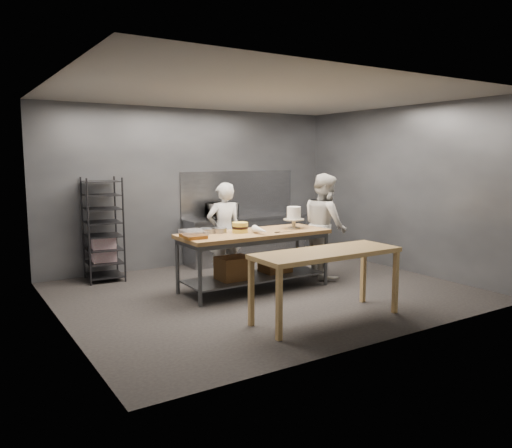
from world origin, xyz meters
The scene contains 16 objects.
ground centered at (0.00, 0.00, 0.00)m, with size 6.00×6.00×0.00m, color black.
back_wall centered at (0.00, 2.50, 1.50)m, with size 6.00×0.04×3.00m, color #4C4F54.
work_table centered at (-0.08, 0.22, 0.57)m, with size 2.40×0.90×0.92m.
near_counter centered at (-0.07, -1.54, 0.81)m, with size 2.00×0.70×0.90m.
back_counter centered at (1.00, 2.18, 0.45)m, with size 2.60×0.60×0.90m.
splashback_panel centered at (1.00, 2.48, 1.35)m, with size 2.60×0.02×0.90m, color slate.
speed_rack centered at (-1.90, 2.10, 0.86)m, with size 0.65×0.70×1.75m.
chef_behind centered at (-0.18, 0.99, 0.83)m, with size 0.61×0.40×1.66m, color silver.
chef_right centered at (1.43, 0.27, 0.90)m, with size 0.88×0.68×1.81m, color silver.
microwave centered at (0.43, 2.18, 1.05)m, with size 0.54×0.37×0.30m, color black.
frosted_cake_stand centered at (0.69, 0.19, 1.14)m, with size 0.34×0.34×0.36m.
layer_cake centered at (-0.29, 0.26, 1.00)m, with size 0.25×0.25×0.16m.
cake_pans centered at (-0.77, 0.45, 0.96)m, with size 0.66×0.29×0.07m.
piping_bag centered at (-0.11, -0.05, 0.98)m, with size 0.12×0.12×0.38m, color white.
offset_spatula centered at (0.27, -0.07, 0.93)m, with size 0.37×0.02×0.02m.
pastry_clamshells centered at (-1.12, 0.19, 0.98)m, with size 0.34×0.43×0.11m.
Camera 1 is at (-4.18, -6.32, 2.08)m, focal length 35.00 mm.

